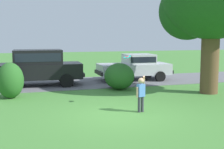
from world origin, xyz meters
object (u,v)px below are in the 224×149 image
object	(u,v)px
child_thrower	(141,92)
parked_suv	(38,66)
parked_sedan	(135,66)
frisbee	(127,57)
oak_tree_large	(209,2)

from	to	relation	value
child_thrower	parked_suv	bearing A→B (deg)	113.61
child_thrower	parked_sedan	bearing A→B (deg)	69.93
child_thrower	frisbee	xyz separation A→B (m)	(-0.09, 1.17, 1.14)
oak_tree_large	child_thrower	world-z (taller)	oak_tree_large
parked_suv	child_thrower	distance (m)	7.51
oak_tree_large	frisbee	size ratio (longest dim) A/B	22.21
oak_tree_large	parked_suv	size ratio (longest dim) A/B	1.31
parked_sedan	parked_suv	size ratio (longest dim) A/B	0.93
oak_tree_large	parked_suv	world-z (taller)	oak_tree_large
oak_tree_large	parked_suv	distance (m)	9.08
parked_sedan	child_thrower	distance (m)	7.78
parked_suv	oak_tree_large	bearing A→B (deg)	-30.11
parked_sedan	frisbee	distance (m)	6.80
oak_tree_large	child_thrower	size ratio (longest dim) A/B	4.85
oak_tree_large	parked_sedan	distance (m)	6.01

